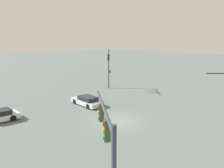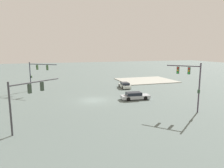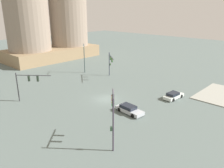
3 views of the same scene
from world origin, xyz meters
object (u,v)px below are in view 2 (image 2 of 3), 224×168
at_px(traffic_signal_opposite_side, 37,71).
at_px(traffic_signal_near_corner, 27,94).
at_px(sedan_car_approaching, 135,96).
at_px(traffic_signal_cross_street, 191,78).
at_px(sedan_car_waiting_far, 125,85).

bearing_deg(traffic_signal_opposite_side, traffic_signal_near_corner, -52.66).
bearing_deg(sedan_car_approaching, traffic_signal_near_corner, -147.13).
distance_m(traffic_signal_near_corner, traffic_signal_cross_street, 19.97).
height_order(traffic_signal_opposite_side, traffic_signal_cross_street, traffic_signal_cross_street).
bearing_deg(traffic_signal_opposite_side, traffic_signal_cross_street, -7.71).
height_order(traffic_signal_near_corner, traffic_signal_cross_street, traffic_signal_cross_street).
distance_m(traffic_signal_cross_street, sedan_car_waiting_far, 18.93).
distance_m(traffic_signal_cross_street, sedan_car_approaching, 10.06).
bearing_deg(traffic_signal_cross_street, traffic_signal_near_corner, 47.22).
bearing_deg(sedan_car_approaching, traffic_signal_opposite_side, 146.76).
relative_size(traffic_signal_opposite_side, sedan_car_approaching, 1.18).
xyz_separation_m(traffic_signal_cross_street, sedan_car_approaching, (8.29, 4.22, -3.85)).
height_order(traffic_signal_near_corner, sedan_car_waiting_far, traffic_signal_near_corner).
xyz_separation_m(traffic_signal_near_corner, traffic_signal_cross_street, (0.20, -19.95, 0.65)).
xyz_separation_m(traffic_signal_cross_street, sedan_car_waiting_far, (18.42, 2.04, -3.85)).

